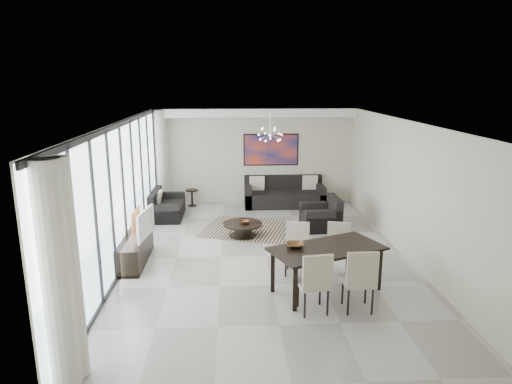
{
  "coord_description": "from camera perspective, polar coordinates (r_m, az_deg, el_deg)",
  "views": [
    {
      "loc": [
        -0.72,
        -9.26,
        3.73
      ],
      "look_at": [
        -0.16,
        0.75,
        1.25
      ],
      "focal_mm": 32.0,
      "sensor_mm": 36.0,
      "label": 1
    }
  ],
  "objects": [
    {
      "name": "painting",
      "position": [
        13.94,
        1.89,
        5.3
      ],
      "size": [
        1.68,
        0.04,
        0.98
      ],
      "primitive_type": "cube",
      "color": "#CB401C",
      "rests_on": "room_shell"
    },
    {
      "name": "tv_console",
      "position": [
        9.93,
        -14.93,
        -6.95
      ],
      "size": [
        0.49,
        1.75,
        0.55
      ],
      "primitive_type": "cube",
      "color": "black",
      "rests_on": "floor"
    },
    {
      "name": "television",
      "position": [
        9.72,
        -14.22,
        -3.87
      ],
      "size": [
        0.26,
        1.02,
        0.58
      ],
      "primitive_type": "imported",
      "rotation": [
        0.0,
        0.0,
        1.44
      ],
      "color": "gray",
      "rests_on": "tv_console"
    },
    {
      "name": "dining_chair_sw",
      "position": [
        7.5,
        7.42,
        -10.76
      ],
      "size": [
        0.55,
        0.55,
        1.07
      ],
      "color": "#BAB09B",
      "rests_on": "floor"
    },
    {
      "name": "rug",
      "position": [
        11.69,
        -0.26,
        -4.67
      ],
      "size": [
        2.89,
        2.52,
        0.01
      ],
      "primitive_type": "cube",
      "rotation": [
        0.0,
        0.0,
        -0.31
      ],
      "color": "black",
      "rests_on": "floor"
    },
    {
      "name": "loveseat",
      "position": [
        12.92,
        -11.19,
        -1.99
      ],
      "size": [
        0.84,
        1.49,
        0.75
      ],
      "color": "black",
      "rests_on": "floor"
    },
    {
      "name": "dining_chair_ne",
      "position": [
        9.19,
        10.28,
        -6.44
      ],
      "size": [
        0.55,
        0.55,
        0.99
      ],
      "color": "#BAB09B",
      "rests_on": "floor"
    },
    {
      "name": "sofa_main",
      "position": [
        13.86,
        3.53,
        -0.49
      ],
      "size": [
        2.39,
        0.98,
        0.87
      ],
      "color": "black",
      "rests_on": "floor"
    },
    {
      "name": "dining_chair_nw",
      "position": [
        9.06,
        5.13,
        -6.51
      ],
      "size": [
        0.56,
        0.56,
        1.01
      ],
      "color": "#BAB09B",
      "rests_on": "floor"
    },
    {
      "name": "window_wall",
      "position": [
        9.76,
        -15.72,
        -0.02
      ],
      "size": [
        0.37,
        8.95,
        2.9
      ],
      "color": "silver",
      "rests_on": "floor"
    },
    {
      "name": "coffee_table",
      "position": [
        11.15,
        -1.67,
        -4.63
      ],
      "size": [
        0.96,
        0.96,
        0.34
      ],
      "color": "black",
      "rests_on": "floor"
    },
    {
      "name": "bowl_dining",
      "position": [
        8.17,
        4.91,
        -6.65
      ],
      "size": [
        0.32,
        0.32,
        0.08
      ],
      "primitive_type": "imported",
      "rotation": [
        0.0,
        0.0,
        0.0
      ],
      "color": "brown",
      "rests_on": "dining_table"
    },
    {
      "name": "chandelier",
      "position": [
        11.88,
        1.78,
        7.22
      ],
      "size": [
        0.66,
        0.66,
        0.71
      ],
      "color": "silver",
      "rests_on": "room_shell"
    },
    {
      "name": "room_shell",
      "position": [
        9.61,
        3.98,
        0.14
      ],
      "size": [
        6.0,
        9.0,
        2.9
      ],
      "color": "#A8A39B",
      "rests_on": "ground"
    },
    {
      "name": "dining_table",
      "position": [
        8.27,
        8.87,
        -7.41
      ],
      "size": [
        2.23,
        1.7,
        0.83
      ],
      "color": "black",
      "rests_on": "floor"
    },
    {
      "name": "soffit",
      "position": [
        13.61,
        -0.14,
        9.85
      ],
      "size": [
        5.98,
        0.4,
        0.26
      ],
      "primitive_type": "cube",
      "color": "white",
      "rests_on": "room_shell"
    },
    {
      "name": "armchair",
      "position": [
        11.83,
        8.24,
        -3.2
      ],
      "size": [
        0.96,
        1.01,
        0.82
      ],
      "color": "black",
      "rests_on": "floor"
    },
    {
      "name": "side_table",
      "position": [
        13.88,
        -8.01,
        -0.39
      ],
      "size": [
        0.37,
        0.37,
        0.51
      ],
      "color": "black",
      "rests_on": "floor"
    },
    {
      "name": "dining_chair_se",
      "position": [
        7.67,
        12.89,
        -10.28
      ],
      "size": [
        0.51,
        0.51,
        1.1
      ],
      "color": "#BAB09B",
      "rests_on": "floor"
    },
    {
      "name": "bowl_coffee",
      "position": [
        11.05,
        -1.43,
        -3.78
      ],
      "size": [
        0.26,
        0.26,
        0.07
      ],
      "primitive_type": "imported",
      "rotation": [
        0.0,
        0.0,
        0.1
      ],
      "color": "brown",
      "rests_on": "coffee_table"
    }
  ]
}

